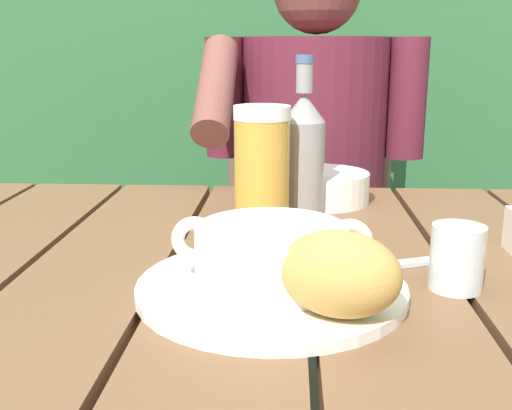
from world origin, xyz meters
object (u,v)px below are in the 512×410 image
at_px(serving_plate, 271,288).
at_px(bread_roll, 340,274).
at_px(water_glass_small, 457,258).
at_px(beer_bottle, 303,152).
at_px(beer_glass, 262,166).
at_px(chair_near_diner, 309,246).
at_px(diner_bowl, 322,187).
at_px(person_eating, 312,172).
at_px(table_knife, 393,264).
at_px(soup_bowl, 271,253).

height_order(serving_plate, bread_roll, bread_roll).
bearing_deg(water_glass_small, serving_plate, -173.33).
relative_size(beer_bottle, water_glass_small, 3.41).
bearing_deg(water_glass_small, beer_glass, 133.23).
height_order(chair_near_diner, beer_glass, chair_near_diner).
xyz_separation_m(serving_plate, diner_bowl, (0.07, 0.40, 0.02)).
relative_size(chair_near_diner, beer_bottle, 4.03).
xyz_separation_m(person_eating, diner_bowl, (0.00, -0.35, 0.05)).
relative_size(person_eating, beer_bottle, 5.06).
bearing_deg(person_eating, table_knife, -83.78).
xyz_separation_m(person_eating, table_knife, (0.07, -0.66, 0.03)).
bearing_deg(beer_bottle, beer_glass, -134.91).
xyz_separation_m(water_glass_small, table_knife, (-0.06, 0.06, -0.03)).
xyz_separation_m(serving_plate, bread_roll, (0.06, -0.08, 0.05)).
bearing_deg(chair_near_diner, serving_plate, -94.33).
relative_size(person_eating, beer_glass, 7.06).
bearing_deg(beer_bottle, chair_near_diner, 86.93).
height_order(soup_bowl, beer_glass, beer_glass).
relative_size(soup_bowl, table_knife, 1.44).
xyz_separation_m(bread_roll, diner_bowl, (0.01, 0.47, -0.03)).
height_order(chair_near_diner, water_glass_small, chair_near_diner).
xyz_separation_m(chair_near_diner, beer_glass, (-0.09, -0.69, 0.35)).
distance_m(water_glass_small, table_knife, 0.09).
bearing_deg(table_knife, diner_bowl, 102.44).
relative_size(serving_plate, beer_bottle, 1.18).
distance_m(bread_roll, water_glass_small, 0.17).
relative_size(chair_near_diner, beer_glass, 5.62).
height_order(bread_roll, beer_bottle, beer_bottle).
distance_m(serving_plate, table_knife, 0.16).
bearing_deg(soup_bowl, serving_plate, 0.00).
bearing_deg(beer_bottle, person_eating, 85.89).
xyz_separation_m(chair_near_diner, beer_bottle, (-0.03, -0.63, 0.36)).
bearing_deg(chair_near_diner, water_glass_small, -82.26).
bearing_deg(beer_glass, diner_bowl, 56.64).
distance_m(beer_glass, table_knife, 0.25).
bearing_deg(chair_near_diner, soup_bowl, -94.33).
xyz_separation_m(soup_bowl, table_knife, (0.14, 0.08, -0.04)).
distance_m(beer_bottle, table_knife, 0.27).
distance_m(chair_near_diner, diner_bowl, 0.62).
height_order(soup_bowl, table_knife, soup_bowl).
relative_size(chair_near_diner, water_glass_small, 13.75).
bearing_deg(beer_glass, beer_bottle, 45.09).
relative_size(person_eating, soup_bowl, 5.81).
xyz_separation_m(bread_roll, table_knife, (0.08, 0.16, -0.05)).
bearing_deg(water_glass_small, chair_near_diner, 97.74).
bearing_deg(soup_bowl, beer_bottle, 83.17).
xyz_separation_m(bread_roll, water_glass_small, (0.13, 0.10, -0.02)).
bearing_deg(serving_plate, diner_bowl, 79.80).
relative_size(bread_roll, beer_bottle, 0.58).
bearing_deg(person_eating, diner_bowl, -89.52).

